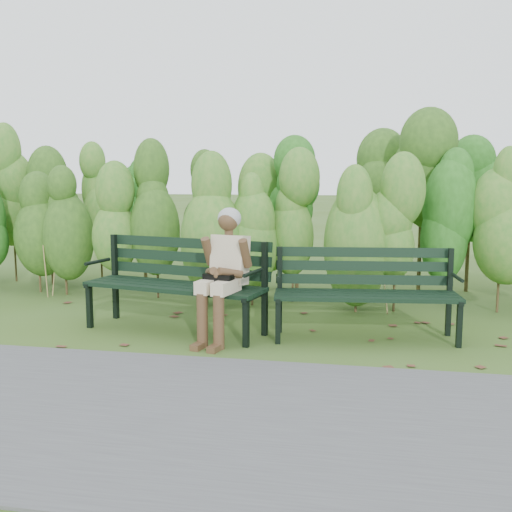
# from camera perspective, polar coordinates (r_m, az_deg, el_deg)

# --- Properties ---
(ground) EXTENTS (80.00, 80.00, 0.00)m
(ground) POSITION_cam_1_polar(r_m,az_deg,el_deg) (6.22, -0.61, -7.29)
(ground) COLOR #3B571A
(footpath) EXTENTS (60.00, 2.50, 0.01)m
(footpath) POSITION_cam_1_polar(r_m,az_deg,el_deg) (4.20, -6.83, -14.90)
(footpath) COLOR #474749
(footpath) RESTS_ON ground
(hedge_band) EXTENTS (11.04, 1.67, 2.42)m
(hedge_band) POSITION_cam_1_polar(r_m,az_deg,el_deg) (7.85, 2.10, 5.16)
(hedge_band) COLOR #47381E
(hedge_band) RESTS_ON ground
(leaf_litter) EXTENTS (5.13, 2.07, 0.01)m
(leaf_litter) POSITION_cam_1_polar(r_m,az_deg,el_deg) (6.37, -3.26, -6.93)
(leaf_litter) COLOR brown
(leaf_litter) RESTS_ON ground
(bench_left) EXTENTS (2.00, 1.02, 0.95)m
(bench_left) POSITION_cam_1_polar(r_m,az_deg,el_deg) (6.29, -7.32, -1.95)
(bench_left) COLOR black
(bench_left) RESTS_ON ground
(bench_right) EXTENTS (1.84, 0.78, 0.89)m
(bench_right) POSITION_cam_1_polar(r_m,az_deg,el_deg) (6.04, 10.35, -2.78)
(bench_right) COLOR black
(bench_right) RESTS_ON ground
(seated_woman) EXTENTS (0.52, 0.77, 1.30)m
(seated_woman) POSITION_cam_1_polar(r_m,az_deg,el_deg) (5.80, -3.07, -0.90)
(seated_woman) COLOR beige
(seated_woman) RESTS_ON ground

